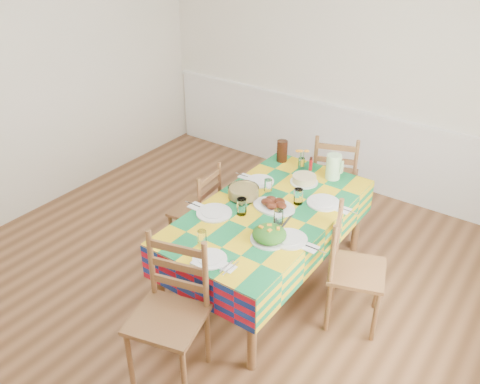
% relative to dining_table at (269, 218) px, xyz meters
% --- Properties ---
extents(room, '(4.58, 5.08, 2.78)m').
position_rel_dining_table_xyz_m(room, '(-0.43, -0.47, 0.69)').
color(room, brown).
rests_on(room, ground).
extents(wainscot, '(4.41, 0.06, 0.92)m').
position_rel_dining_table_xyz_m(wainscot, '(-0.43, 2.01, -0.17)').
color(wainscot, white).
rests_on(wainscot, room).
extents(dining_table, '(1.02, 1.89, 0.74)m').
position_rel_dining_table_xyz_m(dining_table, '(0.00, 0.00, 0.00)').
color(dining_table, brown).
rests_on(dining_table, room).
extents(setting_near_head, '(0.39, 0.26, 0.12)m').
position_rel_dining_table_xyz_m(setting_near_head, '(-0.03, -0.75, 0.11)').
color(setting_near_head, silver).
rests_on(setting_near_head, dining_table).
extents(setting_left_near, '(0.52, 0.31, 0.14)m').
position_rel_dining_table_xyz_m(setting_left_near, '(-0.26, -0.26, 0.11)').
color(setting_left_near, silver).
rests_on(setting_left_near, dining_table).
extents(setting_left_far, '(0.45, 0.27, 0.12)m').
position_rel_dining_table_xyz_m(setting_left_far, '(-0.26, 0.30, 0.11)').
color(setting_left_far, silver).
rests_on(setting_left_far, dining_table).
extents(setting_right_near, '(0.51, 0.29, 0.13)m').
position_rel_dining_table_xyz_m(setting_right_near, '(0.29, -0.22, 0.11)').
color(setting_right_near, silver).
rests_on(setting_right_near, dining_table).
extents(setting_right_far, '(0.51, 0.30, 0.13)m').
position_rel_dining_table_xyz_m(setting_right_far, '(0.26, 0.29, 0.11)').
color(setting_right_far, silver).
rests_on(setting_right_far, dining_table).
extents(meat_platter, '(0.36, 0.26, 0.07)m').
position_rel_dining_table_xyz_m(meat_platter, '(0.02, 0.05, 0.11)').
color(meat_platter, silver).
rests_on(meat_platter, dining_table).
extents(salad_platter, '(0.28, 0.28, 0.12)m').
position_rel_dining_table_xyz_m(salad_platter, '(0.23, -0.35, 0.13)').
color(salad_platter, silver).
rests_on(salad_platter, dining_table).
extents(pasta_bowl, '(0.26, 0.26, 0.09)m').
position_rel_dining_table_xyz_m(pasta_bowl, '(-0.28, 0.04, 0.13)').
color(pasta_bowl, white).
rests_on(pasta_bowl, dining_table).
extents(cake, '(0.25, 0.25, 0.07)m').
position_rel_dining_table_xyz_m(cake, '(0.01, 0.55, 0.11)').
color(cake, silver).
rests_on(cake, dining_table).
extents(serving_utensils, '(0.13, 0.29, 0.01)m').
position_rel_dining_table_xyz_m(serving_utensils, '(0.19, -0.10, 0.08)').
color(serving_utensils, black).
rests_on(serving_utensils, dining_table).
extents(flower_vase, '(0.12, 0.10, 0.20)m').
position_rel_dining_table_xyz_m(flower_vase, '(-0.14, 0.77, 0.16)').
color(flower_vase, white).
rests_on(flower_vase, dining_table).
extents(hot_sauce, '(0.03, 0.03, 0.13)m').
position_rel_dining_table_xyz_m(hot_sauce, '(-0.06, 0.79, 0.15)').
color(hot_sauce, '#A80D11').
rests_on(hot_sauce, dining_table).
extents(green_pitcher, '(0.13, 0.13, 0.23)m').
position_rel_dining_table_xyz_m(green_pitcher, '(0.18, 0.77, 0.19)').
color(green_pitcher, '#B8EEA8').
rests_on(green_pitcher, dining_table).
extents(tea_pitcher, '(0.10, 0.10, 0.20)m').
position_rel_dining_table_xyz_m(tea_pitcher, '(-0.37, 0.80, 0.18)').
color(tea_pitcher, black).
rests_on(tea_pitcher, dining_table).
extents(name_card, '(0.08, 0.03, 0.02)m').
position_rel_dining_table_xyz_m(name_card, '(-0.02, -0.90, 0.09)').
color(name_card, silver).
rests_on(name_card, dining_table).
extents(chair_near, '(0.56, 0.55, 1.05)m').
position_rel_dining_table_xyz_m(chair_near, '(-0.01, -1.19, -0.14)').
color(chair_near, brown).
rests_on(chair_near, room).
extents(chair_far, '(0.55, 0.54, 0.99)m').
position_rel_dining_table_xyz_m(chair_far, '(0.02, 1.19, -0.17)').
color(chair_far, brown).
rests_on(chair_far, room).
extents(chair_left, '(0.42, 0.44, 0.89)m').
position_rel_dining_table_xyz_m(chair_left, '(-0.76, 0.00, -0.21)').
color(chair_left, brown).
rests_on(chair_left, room).
extents(chair_right, '(0.53, 0.54, 0.97)m').
position_rel_dining_table_xyz_m(chair_right, '(0.75, -0.01, -0.18)').
color(chair_right, brown).
rests_on(chair_right, room).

